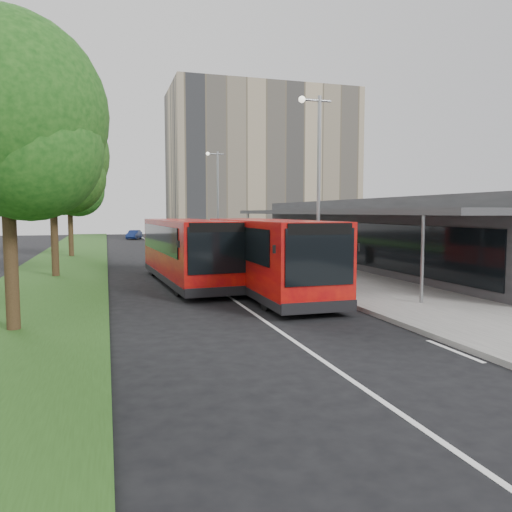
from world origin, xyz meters
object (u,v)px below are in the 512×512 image
(litter_bin, at_px, (285,257))
(car_near, at_px, (172,237))
(lamp_post_far, at_px, (217,194))
(tree_mid, at_px, (52,163))
(tree_far, at_px, (69,183))
(car_far, at_px, (134,235))
(tree_near, at_px, (5,127))
(lamp_post_near, at_px, (317,178))
(bollard, at_px, (249,248))
(bus_main, at_px, (267,256))
(bus_second, at_px, (187,251))

(litter_bin, height_order, car_near, litter_bin)
(lamp_post_far, relative_size, car_near, 2.51)
(tree_mid, height_order, tree_far, tree_mid)
(lamp_post_far, xyz_separation_m, car_far, (-5.37, 23.19, -4.16))
(litter_bin, bearing_deg, lamp_post_far, 97.20)
(tree_near, relative_size, lamp_post_near, 1.07)
(lamp_post_near, xyz_separation_m, car_far, (-5.37, 43.19, -4.16))
(lamp_post_far, height_order, bollard, lamp_post_far)
(lamp_post_near, xyz_separation_m, lamp_post_far, (0.00, 20.00, 0.00))
(lamp_post_near, xyz_separation_m, bollard, (1.22, 14.79, -4.01))
(lamp_post_far, bearing_deg, bus_main, -96.84)
(lamp_post_near, distance_m, bollard, 15.37)
(car_near, bearing_deg, lamp_post_far, -74.98)
(lamp_post_far, height_order, car_near, lamp_post_far)
(tree_mid, bearing_deg, car_far, 80.94)
(tree_mid, distance_m, tree_far, 12.00)
(lamp_post_near, distance_m, car_near, 35.72)
(tree_far, bearing_deg, litter_bin, -41.16)
(tree_mid, bearing_deg, tree_far, 90.00)
(tree_near, height_order, car_far, tree_near)
(tree_mid, distance_m, car_near, 30.35)
(tree_far, relative_size, car_near, 2.62)
(lamp_post_far, relative_size, bollard, 7.15)
(lamp_post_near, height_order, car_near, lamp_post_near)
(bus_second, relative_size, litter_bin, 10.47)
(car_far, bearing_deg, lamp_post_far, -58.05)
(lamp_post_far, relative_size, bus_main, 0.76)
(lamp_post_near, relative_size, car_near, 2.51)
(bollard, bearing_deg, bus_main, -103.42)
(bus_main, relative_size, car_near, 3.31)
(tree_far, distance_m, car_near, 19.51)
(tree_near, distance_m, tree_far, 24.00)
(litter_bin, xyz_separation_m, bollard, (-0.30, 6.79, 0.06))
(bus_second, xyz_separation_m, bollard, (6.32, 11.79, -0.79))
(lamp_post_near, bearing_deg, litter_bin, 79.26)
(litter_bin, bearing_deg, bus_main, -114.60)
(lamp_post_near, height_order, lamp_post_far, same)
(tree_mid, relative_size, litter_bin, 8.85)
(tree_far, xyz_separation_m, car_near, (9.41, 16.38, -4.85))
(bus_main, height_order, car_far, bus_main)
(bus_second, xyz_separation_m, car_near, (3.39, 32.44, -0.96))
(tree_near, height_order, litter_bin, tree_near)
(litter_bin, bearing_deg, tree_far, 138.84)
(bus_main, height_order, bus_second, bus_main)
(tree_near, distance_m, litter_bin, 18.74)
(tree_near, xyz_separation_m, tree_mid, (-0.00, 12.00, 0.21))
(tree_near, relative_size, car_far, 2.54)
(lamp_post_far, distance_m, car_far, 24.16)
(lamp_post_far, bearing_deg, litter_bin, -82.80)
(car_far, bearing_deg, bollard, -58.03)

